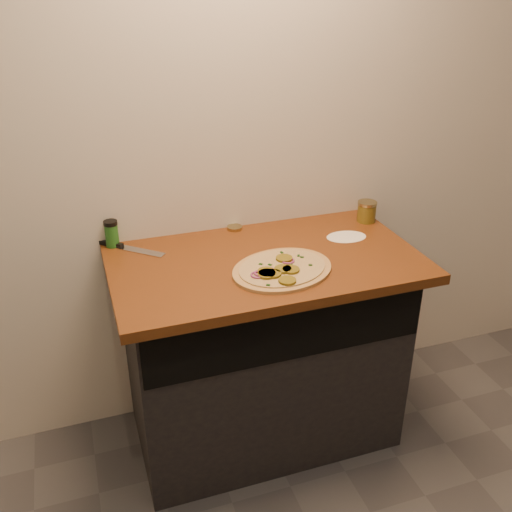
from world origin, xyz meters
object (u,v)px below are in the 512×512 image
object	(u,v)px
chefs_knife	(124,247)
spice_shaker	(112,233)
pizza	(281,269)
salsa_jar	(367,211)

from	to	relation	value
chefs_knife	spice_shaker	xyz separation A→B (m)	(-0.04, 0.04, 0.05)
pizza	spice_shaker	xyz separation A→B (m)	(-0.57, 0.43, 0.05)
chefs_knife	salsa_jar	size ratio (longest dim) A/B	2.70
pizza	spice_shaker	distance (m)	0.71
salsa_jar	chefs_knife	bearing A→B (deg)	176.48
salsa_jar	spice_shaker	distance (m)	1.10
pizza	salsa_jar	distance (m)	0.62
spice_shaker	salsa_jar	bearing A→B (deg)	-5.32
chefs_knife	salsa_jar	xyz separation A→B (m)	(1.05, -0.06, 0.04)
pizza	spice_shaker	bearing A→B (deg)	143.18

